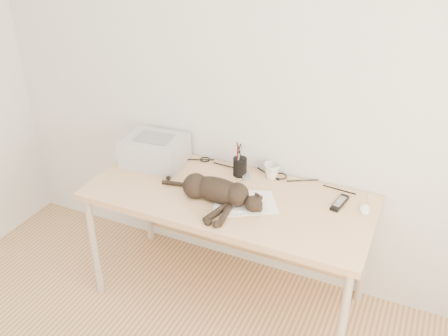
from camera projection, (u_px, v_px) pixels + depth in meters
The scene contains 11 objects.
wall_back at pixel (255, 79), 2.79m from camera, with size 3.50×3.50×0.00m, color silver.
desk at pixel (234, 207), 2.91m from camera, with size 1.60×0.70×0.74m.
printer at pixel (155, 150), 3.07m from camera, with size 0.39×0.34×0.17m.
papers at pixel (245, 202), 2.71m from camera, with size 0.40×0.35×0.01m.
cat at pixel (214, 191), 2.70m from camera, with size 0.64×0.30×0.14m.
mug at pixel (272, 171), 2.92m from camera, with size 0.10×0.10×0.09m, color silver.
pen_cup at pixel (240, 166), 2.94m from camera, with size 0.08×0.08×0.21m.
remote_grey at pixel (244, 173), 2.97m from camera, with size 0.05×0.16×0.02m, color gray.
remote_black at pixel (340, 203), 2.69m from camera, with size 0.05×0.17×0.02m, color black.
mouse at pixel (365, 208), 2.64m from camera, with size 0.06×0.10×0.03m, color white.
cable_tangle at pixel (249, 169), 3.02m from camera, with size 1.36×0.08×0.01m, color black, non-canonical shape.
Camera 1 is at (0.95, -0.76, 2.23)m, focal length 40.00 mm.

